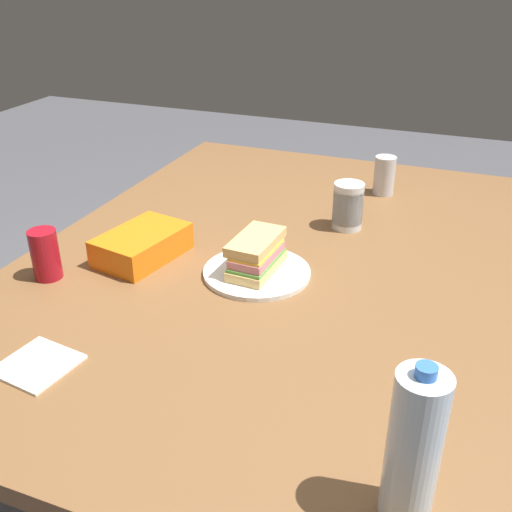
# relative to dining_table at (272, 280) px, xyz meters

# --- Properties ---
(ground_plane) EXTENTS (8.00, 8.00, 0.00)m
(ground_plane) POSITION_rel_dining_table_xyz_m (0.00, 0.00, -0.67)
(ground_plane) COLOR #4C4C51
(dining_table) EXTENTS (1.68, 1.19, 0.74)m
(dining_table) POSITION_rel_dining_table_xyz_m (0.00, 0.00, 0.00)
(dining_table) COLOR brown
(dining_table) RESTS_ON ground_plane
(paper_plate) EXTENTS (0.26, 0.26, 0.01)m
(paper_plate) POSITION_rel_dining_table_xyz_m (-0.11, 0.00, 0.08)
(paper_plate) COLOR white
(paper_plate) RESTS_ON dining_table
(sandwich) EXTENTS (0.19, 0.10, 0.08)m
(sandwich) POSITION_rel_dining_table_xyz_m (-0.11, 0.00, 0.13)
(sandwich) COLOR #DBB26B
(sandwich) RESTS_ON paper_plate
(soda_can_red) EXTENTS (0.07, 0.07, 0.12)m
(soda_can_red) POSITION_rel_dining_table_xyz_m (-0.30, 0.46, 0.14)
(soda_can_red) COLOR maroon
(soda_can_red) RESTS_ON dining_table
(chip_bag) EXTENTS (0.25, 0.19, 0.07)m
(chip_bag) POSITION_rel_dining_table_xyz_m (-0.13, 0.30, 0.11)
(chip_bag) COLOR orange
(chip_bag) RESTS_ON dining_table
(water_bottle_tall) EXTENTS (0.07, 0.07, 0.25)m
(water_bottle_tall) POSITION_rel_dining_table_xyz_m (-0.67, -0.44, 0.19)
(water_bottle_tall) COLOR silver
(water_bottle_tall) RESTS_ON dining_table
(plastic_cup_stack) EXTENTS (0.08, 0.08, 0.13)m
(plastic_cup_stack) POSITION_rel_dining_table_xyz_m (0.24, -0.14, 0.14)
(plastic_cup_stack) COLOR silver
(plastic_cup_stack) RESTS_ON dining_table
(soda_can_silver) EXTENTS (0.07, 0.07, 0.12)m
(soda_can_silver) POSITION_rel_dining_table_xyz_m (0.53, -0.18, 0.14)
(soda_can_silver) COLOR silver
(soda_can_silver) RESTS_ON dining_table
(paper_napkin) EXTENTS (0.15, 0.15, 0.01)m
(paper_napkin) POSITION_rel_dining_table_xyz_m (-0.59, 0.26, 0.08)
(paper_napkin) COLOR white
(paper_napkin) RESTS_ON dining_table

